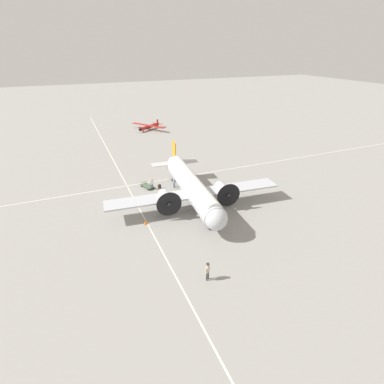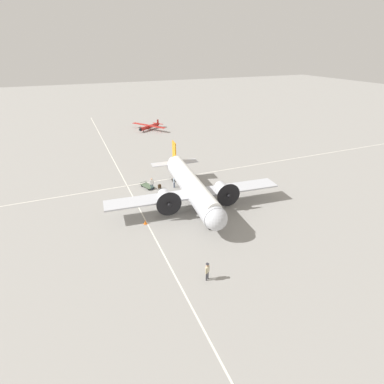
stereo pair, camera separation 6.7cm
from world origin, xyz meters
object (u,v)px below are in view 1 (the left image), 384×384
Objects in this scene: suitcase_near_door at (159,186)px; baggage_cart at (147,186)px; ramp_agent at (152,183)px; traffic_cone at (145,222)px; airliner_main at (193,187)px; passenger_boarding at (174,180)px; crew_foreground at (208,270)px; light_aircraft_distant at (149,127)px.

suitcase_near_door is 0.26× the size of baggage_cart.
traffic_cone is (-3.31, -8.75, -0.88)m from ramp_agent.
traffic_cone is (-6.96, -2.09, -2.33)m from airliner_main.
traffic_cone is (-6.54, -8.25, -0.90)m from passenger_boarding.
crew_foreground reaches higher than suitcase_near_door.
light_aircraft_distant is at bearing 83.13° from ramp_agent.
suitcase_near_door is 34.52m from light_aircraft_distant.
baggage_cart is 4.90× the size of traffic_cone.
light_aircraft_distant is at bearing 177.65° from airliner_main.
passenger_boarding is 3.27m from ramp_agent.
light_aircraft_distant reaches higher than baggage_cart.
ramp_agent is (-3.65, 6.65, -1.46)m from airliner_main.
passenger_boarding is at bearing 46.20° from light_aircraft_distant.
ramp_agent is (-3.23, 0.50, -0.02)m from passenger_boarding.
airliner_main is 14.07m from crew_foreground.
airliner_main reaches higher than baggage_cart.
suitcase_near_door is (1.13, 0.02, -0.81)m from ramp_agent.
light_aircraft_distant is at bearing 144.26° from baggage_cart.
airliner_main is at bearing 40.73° from crew_foreground.
passenger_boarding is 2.32m from suitcase_near_door.
ramp_agent is (0.61, 19.98, -0.01)m from crew_foreground.
suitcase_near_door reaches higher than baggage_cart.
airliner_main is 12.47× the size of passenger_boarding.
light_aircraft_distant is (5.62, 34.16, -0.32)m from passenger_boarding.
crew_foreground is 0.98× the size of ramp_agent.
light_aircraft_distant is (9.46, 53.64, -0.31)m from crew_foreground.
light_aircraft_distant is at bearing 73.99° from traffic_cone.
suitcase_near_door reaches higher than traffic_cone.
passenger_boarding is (-0.42, 6.15, -1.44)m from airliner_main.
traffic_cone is at bearing -102.88° from ramp_agent.
crew_foreground is (-4.26, -13.33, -1.45)m from airliner_main.
traffic_cone is (-4.44, -8.77, -0.07)m from suitcase_near_door.
ramp_agent is at bearing 56.71° from crew_foreground.
ramp_agent is at bearing -146.24° from airliner_main.
crew_foreground reaches higher than baggage_cart.
suitcase_near_door is at bearing -75.28° from passenger_boarding.
light_aircraft_distant is at bearing 48.45° from crew_foreground.
crew_foreground is 3.51× the size of traffic_cone.
crew_foreground is 20.96m from baggage_cart.
airliner_main is at bearing 48.20° from light_aircraft_distant.
crew_foreground is at bearing 17.49° from passenger_boarding.
crew_foreground is at bearing -83.88° from ramp_agent.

